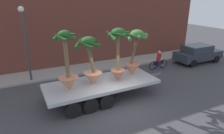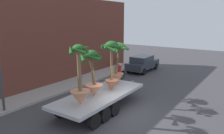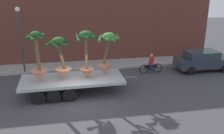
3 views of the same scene
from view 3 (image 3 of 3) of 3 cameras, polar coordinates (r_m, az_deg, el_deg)
ground_plane at (r=15.17m, az=-7.58°, el=-7.50°), size 60.00×60.00×0.00m
sidewalk at (r=20.77m, az=-8.45°, el=0.21°), size 24.00×2.20×0.15m
building_facade at (r=21.61m, az=-9.07°, el=10.33°), size 24.00×1.20×7.03m
flatbed_trailer at (r=15.88m, az=-9.87°, el=-3.27°), size 7.35×2.66×0.98m
potted_palm_rear at (r=15.77m, az=-1.23°, el=2.80°), size 1.55×1.47×2.75m
potted_palm_middle at (r=15.32m, az=-16.29°, el=0.45°), size 1.15×1.21×3.07m
potted_palm_front at (r=15.45m, az=-11.39°, el=1.43°), size 1.48×1.47×2.63m
potted_palm_extra at (r=15.14m, az=-5.86°, el=2.94°), size 1.39×1.38×3.00m
cyclist at (r=19.30m, az=8.86°, el=0.55°), size 1.84×0.36×1.54m
parked_car at (r=20.87m, az=19.93°, el=1.49°), size 4.34×1.87×1.58m
street_lamp at (r=19.48m, az=-20.16°, el=7.58°), size 0.36×0.36×4.83m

